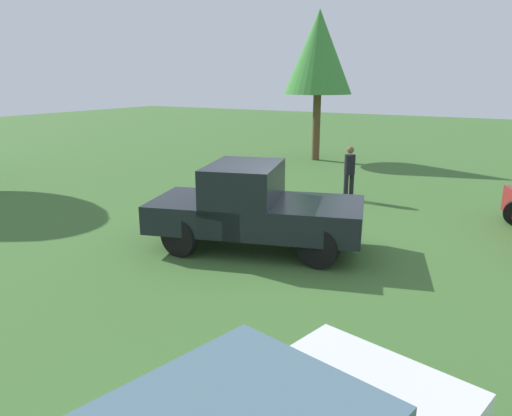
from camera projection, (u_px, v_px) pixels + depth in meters
ground_plane at (291, 250)px, 10.44m from camera, size 80.00×80.00×0.00m
pickup_truck at (251, 205)px, 10.36m from camera, size 4.86×3.19×1.84m
person_bystander at (349, 170)px, 14.51m from camera, size 0.45×0.45×1.63m
tree_far_center at (319, 53)px, 20.69m from camera, size 2.94×2.94×6.40m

